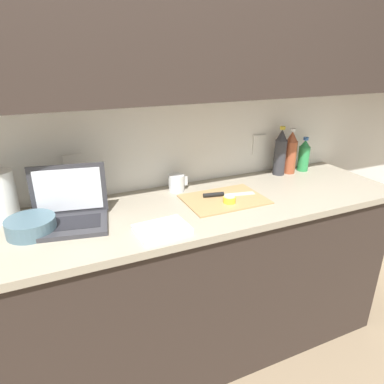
% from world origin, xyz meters
% --- Properties ---
extents(ground_plane, '(12.00, 12.00, 0.00)m').
position_xyz_m(ground_plane, '(0.00, 0.00, 0.00)').
color(ground_plane, '#847056').
rests_on(ground_plane, ground).
extents(wall_back, '(5.20, 0.38, 2.60)m').
position_xyz_m(wall_back, '(0.00, 0.24, 1.56)').
color(wall_back, white).
rests_on(wall_back, ground_plane).
extents(counter_unit, '(2.59, 0.63, 0.93)m').
position_xyz_m(counter_unit, '(-0.02, 0.00, 0.47)').
color(counter_unit, '#332823').
rests_on(counter_unit, ground_plane).
extents(laptop, '(0.36, 0.29, 0.25)m').
position_xyz_m(laptop, '(-0.42, 0.05, 0.99)').
color(laptop, '#333338').
rests_on(laptop, counter_unit).
extents(cutting_board, '(0.41, 0.29, 0.01)m').
position_xyz_m(cutting_board, '(0.33, -0.00, 0.93)').
color(cutting_board, tan).
rests_on(cutting_board, counter_unit).
extents(knife, '(0.28, 0.08, 0.02)m').
position_xyz_m(knife, '(0.33, 0.04, 0.94)').
color(knife, silver).
rests_on(knife, cutting_board).
extents(lemon_half_cut, '(0.06, 0.06, 0.03)m').
position_xyz_m(lemon_half_cut, '(0.33, -0.06, 0.95)').
color(lemon_half_cut, yellow).
rests_on(lemon_half_cut, cutting_board).
extents(bottle_green_soda, '(0.07, 0.07, 0.30)m').
position_xyz_m(bottle_green_soda, '(0.84, 0.22, 1.07)').
color(bottle_green_soda, '#333338').
rests_on(bottle_green_soda, counter_unit).
extents(bottle_oil_tall, '(0.08, 0.08, 0.28)m').
position_xyz_m(bottle_oil_tall, '(0.92, 0.22, 1.06)').
color(bottle_oil_tall, '#A34C2D').
rests_on(bottle_oil_tall, counter_unit).
extents(bottle_water_clear, '(0.07, 0.07, 0.22)m').
position_xyz_m(bottle_water_clear, '(1.03, 0.22, 1.03)').
color(bottle_water_clear, '#2D934C').
rests_on(bottle_water_clear, counter_unit).
extents(measuring_cup, '(0.11, 0.09, 0.09)m').
position_xyz_m(measuring_cup, '(0.16, 0.22, 0.97)').
color(measuring_cup, silver).
rests_on(measuring_cup, counter_unit).
extents(bowl_white, '(0.20, 0.20, 0.07)m').
position_xyz_m(bowl_white, '(-0.57, 0.02, 0.96)').
color(bowl_white, slate).
rests_on(bowl_white, counter_unit).
extents(paper_towel_roll, '(0.12, 0.12, 0.23)m').
position_xyz_m(paper_towel_roll, '(-0.68, 0.20, 1.04)').
color(paper_towel_roll, white).
rests_on(paper_towel_roll, counter_unit).
extents(dish_towel, '(0.23, 0.18, 0.02)m').
position_xyz_m(dish_towel, '(-0.07, -0.19, 0.94)').
color(dish_towel, white).
rests_on(dish_towel, counter_unit).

